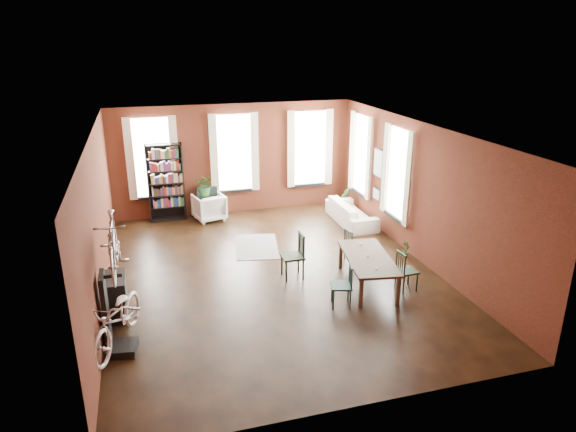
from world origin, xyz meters
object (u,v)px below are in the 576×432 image
object	(u,v)px
bike_trainer	(123,348)
dining_chair_c	(407,271)
dining_chair_a	(341,286)
dining_chair_b	(292,256)
bookshelf	(166,183)
white_armchair	(209,206)
dining_chair_d	(354,245)
dining_table	(367,271)
cream_sofa	(352,209)
console_table	(116,297)
plant_stand	(207,206)
bicycle_floor	(115,295)

from	to	relation	value
bike_trainer	dining_chair_c	bearing A→B (deg)	7.20
dining_chair_a	dining_chair_b	size ratio (longest dim) A/B	0.86
dining_chair_b	bookshelf	bearing A→B (deg)	-151.47
bookshelf	bike_trainer	xyz separation A→B (m)	(-1.18, -6.47, -1.03)
dining_chair_c	white_armchair	distance (m)	6.37
dining_chair_c	dining_chair_d	distance (m)	1.70
dining_table	bike_trainer	bearing A→B (deg)	-158.32
dining_chair_d	cream_sofa	xyz separation A→B (m)	(0.97, 2.43, 0.01)
dining_chair_b	dining_chair_d	distance (m)	1.68
dining_chair_b	dining_chair_d	world-z (taller)	dining_chair_b
dining_chair_d	console_table	distance (m)	5.37
dining_chair_a	bookshelf	xyz separation A→B (m)	(-2.92, 6.02, 0.66)
white_armchair	console_table	world-z (taller)	white_armchair
dining_chair_a	dining_chair_d	size ratio (longest dim) A/B	1.11
dining_chair_c	bike_trainer	distance (m)	5.71
cream_sofa	bike_trainer	distance (m)	7.77
console_table	plant_stand	xyz separation A→B (m)	(2.39, 5.20, -0.09)
bookshelf	plant_stand	size ratio (longest dim) A/B	3.50
console_table	bicycle_floor	world-z (taller)	bicycle_floor
dining_table	console_table	world-z (taller)	console_table
bookshelf	console_table	world-z (taller)	bookshelf
dining_chair_a	console_table	size ratio (longest dim) A/B	1.09
dining_chair_c	bike_trainer	world-z (taller)	dining_chair_c
dining_chair_a	white_armchair	size ratio (longest dim) A/B	1.05
dining_chair_d	bookshelf	distance (m)	5.78
dining_table	cream_sofa	bearing A→B (deg)	81.36
dining_chair_a	dining_chair_c	distance (m)	1.59
dining_chair_a	cream_sofa	world-z (taller)	dining_chair_a
white_armchair	dining_table	bearing A→B (deg)	104.09
console_table	white_armchair	bearing A→B (deg)	63.64
dining_chair_c	bicycle_floor	distance (m)	5.75
console_table	bicycle_floor	distance (m)	1.41
console_table	dining_chair_a	bearing A→B (deg)	-11.08
dining_chair_c	bookshelf	distance (m)	7.32
bike_trainer	console_table	bearing A→B (deg)	94.74
dining_chair_a	bike_trainer	distance (m)	4.14
bookshelf	cream_sofa	world-z (taller)	bookshelf
dining_chair_c	dining_chair_a	bearing A→B (deg)	96.04
bike_trainer	dining_table	bearing A→B (deg)	12.50
dining_chair_a	dining_chair_b	xyz separation A→B (m)	(-0.56, 1.46, 0.07)
dining_table	bookshelf	xyz separation A→B (m)	(-3.77, 5.37, 0.77)
plant_stand	bookshelf	bearing A→B (deg)	180.00
dining_table	cream_sofa	distance (m)	3.86
dining_chair_b	plant_stand	world-z (taller)	dining_chair_b
dining_chair_b	dining_chair_c	distance (m)	2.43
dining_table	bicycle_floor	xyz separation A→B (m)	(-4.96, -1.07, 0.73)
cream_sofa	console_table	world-z (taller)	cream_sofa
dining_table	dining_chair_d	world-z (taller)	dining_chair_d
bookshelf	white_armchair	distance (m)	1.36
dining_chair_b	bicycle_floor	bearing A→B (deg)	-61.08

